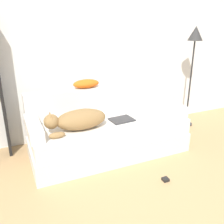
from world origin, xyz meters
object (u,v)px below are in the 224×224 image
at_px(throw_pillow, 86,84).
at_px(floor_lamp, 194,45).
at_px(laptop, 122,120).
at_px(couch, 109,137).
at_px(power_adapter, 165,179).
at_px(dog, 78,120).

height_order(throw_pillow, floor_lamp, floor_lamp).
relative_size(throw_pillow, floor_lamp, 0.22).
relative_size(laptop, throw_pillow, 0.90).
bearing_deg(floor_lamp, couch, -167.87).
height_order(laptop, floor_lamp, floor_lamp).
relative_size(couch, floor_lamp, 1.27).
xyz_separation_m(couch, throw_pillow, (-0.18, 0.34, 0.65)).
xyz_separation_m(throw_pillow, floor_lamp, (1.72, -0.01, 0.42)).
relative_size(laptop, floor_lamp, 0.20).
height_order(couch, floor_lamp, floor_lamp).
xyz_separation_m(throw_pillow, power_adapter, (0.49, -1.16, -0.86)).
bearing_deg(throw_pillow, power_adapter, -67.00).
height_order(couch, dog, dog).
distance_m(throw_pillow, power_adapter, 1.53).
bearing_deg(couch, laptop, -19.28).
xyz_separation_m(laptop, throw_pillow, (-0.33, 0.39, 0.41)).
height_order(dog, throw_pillow, throw_pillow).
relative_size(dog, floor_lamp, 0.46).
distance_m(floor_lamp, power_adapter, 2.12).
xyz_separation_m(couch, laptop, (0.15, -0.05, 0.24)).
bearing_deg(dog, power_adapter, -44.26).
height_order(dog, power_adapter, dog).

